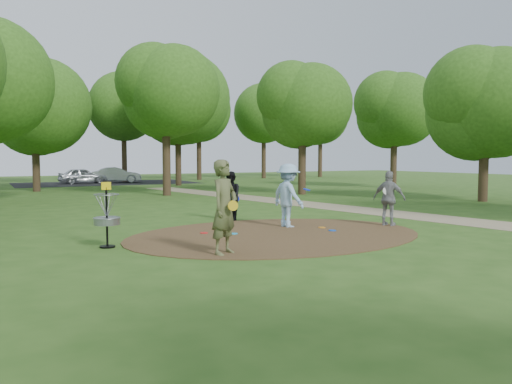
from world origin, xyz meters
TOP-DOWN VIEW (x-y plane):
  - ground at (0.00, 0.00)m, footprint 100.00×100.00m
  - dirt_clearing at (0.00, 0.00)m, footprint 8.40×8.40m
  - footpath at (6.50, 2.00)m, footprint 7.55×39.89m
  - parking_lot at (2.00, 30.00)m, footprint 14.00×8.00m
  - player_observer_with_disc at (-2.46, -1.81)m, footprint 0.90×0.81m
  - player_throwing_with_disc at (1.05, 1.09)m, footprint 1.28×1.32m
  - player_walking_with_disc at (0.23, 3.38)m, footprint 0.73×0.88m
  - player_waiting_with_disc at (3.90, -0.20)m, footprint 0.83×1.08m
  - disc_ground_cyan at (-1.04, 0.59)m, footprint 0.22×0.22m
  - disc_ground_blue at (1.69, -0.25)m, footprint 0.22×0.22m
  - disc_ground_red at (-1.69, 1.12)m, footprint 0.22×0.22m
  - car_left at (0.18, 30.33)m, footprint 3.73×1.68m
  - car_right at (2.89, 30.33)m, footprint 4.08×1.93m
  - disc_ground_orange at (1.80, 0.39)m, footprint 0.22×0.22m
  - disc_golf_basket at (-4.50, 0.30)m, footprint 0.63×0.63m
  - tree_ring at (1.74, 9.18)m, footprint 37.09×45.91m

SIDE VIEW (x-z plane):
  - ground at x=0.00m, z-range 0.00..0.00m
  - parking_lot at x=2.00m, z-range 0.00..0.01m
  - footpath at x=6.50m, z-range 0.00..0.01m
  - dirt_clearing at x=0.00m, z-range 0.00..0.02m
  - disc_ground_cyan at x=-1.04m, z-range 0.02..0.04m
  - disc_ground_blue at x=1.69m, z-range 0.02..0.04m
  - disc_ground_red at x=-1.69m, z-range 0.02..0.04m
  - disc_ground_orange at x=1.80m, z-range 0.02..0.04m
  - car_left at x=0.18m, z-range 0.00..1.25m
  - car_right at x=2.89m, z-range 0.00..1.29m
  - player_walking_with_disc at x=0.23m, z-range 0.00..1.65m
  - player_waiting_with_disc at x=3.90m, z-range 0.00..1.71m
  - disc_golf_basket at x=-4.50m, z-range 0.10..1.64m
  - player_throwing_with_disc at x=1.05m, z-range 0.00..1.93m
  - player_observer_with_disc at x=-2.46m, z-range 0.00..2.07m
  - tree_ring at x=1.74m, z-range 0.42..10.08m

